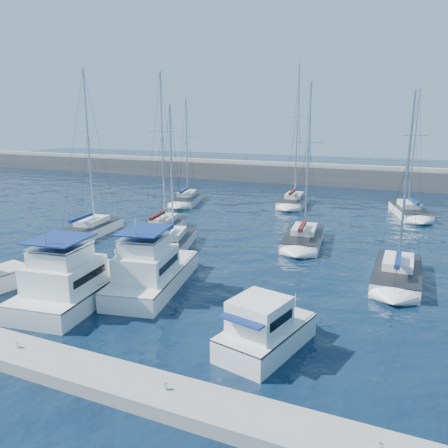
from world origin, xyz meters
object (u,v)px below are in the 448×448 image
at_px(sailboat_mid_b, 162,227).
at_px(sailboat_mid_d, 303,238).
at_px(motor_yacht_stbd_outer, 264,332).
at_px(motor_yacht_port_inner, 73,285).
at_px(sailboat_back_b, 293,201).
at_px(sailboat_mid_a, 90,229).
at_px(sailboat_back_c, 409,211).
at_px(sailboat_back_a, 186,199).
at_px(sailboat_mid_c, 171,243).
at_px(sailboat_mid_e, 397,274).
at_px(motor_yacht_stbd_inner, 151,273).

xyz_separation_m(sailboat_mid_b, sailboat_mid_d, (13.84, 1.48, -0.02)).
height_order(motor_yacht_stbd_outer, sailboat_mid_d, sailboat_mid_d).
relative_size(motor_yacht_port_inner, sailboat_back_b, 0.51).
height_order(motor_yacht_stbd_outer, sailboat_mid_a, sailboat_mid_a).
bearing_deg(motor_yacht_stbd_outer, sailboat_back_b, 115.73).
distance_m(motor_yacht_port_inner, sailboat_mid_b, 17.34).
height_order(motor_yacht_stbd_outer, sailboat_back_c, sailboat_back_c).
bearing_deg(motor_yacht_port_inner, sailboat_mid_d, 53.84).
distance_m(sailboat_mid_b, sailboat_back_a, 15.33).
distance_m(motor_yacht_port_inner, sailboat_mid_c, 12.30).
height_order(sailboat_mid_e, sailboat_back_b, sailboat_back_b).
xyz_separation_m(motor_yacht_stbd_inner, sailboat_mid_b, (-7.27, 13.16, -0.59)).
distance_m(sailboat_mid_c, sailboat_back_c, 29.36).
bearing_deg(sailboat_back_b, sailboat_mid_d, -77.60).
bearing_deg(sailboat_mid_a, sailboat_back_b, 49.54).
bearing_deg(motor_yacht_port_inner, sailboat_back_c, 54.48).
distance_m(motor_yacht_port_inner, sailboat_mid_d, 20.80).
xyz_separation_m(motor_yacht_stbd_inner, sailboat_back_b, (1.02, 31.89, -0.57)).
xyz_separation_m(sailboat_mid_e, sailboat_back_a, (-27.16, 19.43, 0.01)).
distance_m(sailboat_mid_a, sailboat_mid_b, 6.98).
height_order(sailboat_mid_d, sailboat_back_a, sailboat_mid_d).
height_order(sailboat_mid_a, sailboat_back_a, sailboat_mid_a).
relative_size(sailboat_mid_c, sailboat_mid_e, 0.95).
height_order(motor_yacht_stbd_inner, sailboat_mid_d, sailboat_mid_d).
bearing_deg(sailboat_mid_a, sailboat_mid_b, 23.20).
relative_size(motor_yacht_stbd_inner, sailboat_back_b, 0.54).
distance_m(sailboat_mid_a, sailboat_back_c, 35.66).
distance_m(motor_yacht_stbd_inner, sailboat_mid_b, 15.05).
relative_size(motor_yacht_port_inner, sailboat_mid_d, 0.64).
bearing_deg(sailboat_mid_a, sailboat_mid_c, -13.62).
bearing_deg(sailboat_mid_c, sailboat_back_a, 98.97).
bearing_deg(sailboat_mid_b, sailboat_mid_d, -4.23).
height_order(sailboat_mid_a, sailboat_mid_e, sailboat_mid_a).
height_order(motor_yacht_stbd_outer, sailboat_mid_e, sailboat_mid_e).
relative_size(sailboat_mid_c, sailboat_back_a, 0.91).
xyz_separation_m(motor_yacht_stbd_inner, sailboat_back_a, (-12.44, 27.59, -0.62)).
xyz_separation_m(sailboat_mid_b, sailboat_back_c, (22.26, 18.18, -0.03)).
bearing_deg(sailboat_back_b, sailboat_mid_e, -65.42).
height_order(motor_yacht_port_inner, sailboat_back_b, sailboat_back_b).
distance_m(sailboat_mid_b, sailboat_back_b, 20.48).
relative_size(sailboat_mid_d, sailboat_back_a, 1.04).
bearing_deg(sailboat_mid_c, motor_yacht_stbd_inner, -83.57).
xyz_separation_m(sailboat_mid_d, sailboat_back_c, (8.42, 16.70, -0.00)).
relative_size(sailboat_mid_b, sailboat_back_a, 1.14).
bearing_deg(motor_yacht_port_inner, sailboat_mid_b, 95.45).
bearing_deg(sailboat_back_a, sailboat_back_b, 2.48).
relative_size(sailboat_mid_b, sailboat_mid_d, 1.09).
bearing_deg(sailboat_mid_d, sailboat_mid_b, 179.12).
bearing_deg(sailboat_back_b, motor_yacht_stbd_inner, -97.26).
xyz_separation_m(sailboat_mid_a, sailboat_mid_b, (5.98, 3.60, 0.00)).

